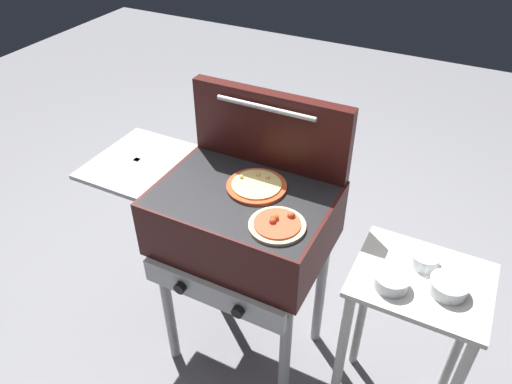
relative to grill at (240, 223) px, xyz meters
The scene contains 9 objects.
ground_plane 0.76m from the grill, 17.39° to the left, with size 8.00×8.00×0.00m, color gray.
grill is the anchor object (origin of this frame).
grill_lid_open 0.37m from the grill, 86.33° to the left, with size 0.63×0.08×0.30m.
pizza_cheese 0.17m from the grill, 52.01° to the left, with size 0.22×0.22×0.03m.
pizza_pepperoni 0.28m from the grill, 28.55° to the right, with size 0.19×0.19×0.04m.
prep_table 0.70m from the grill, ahead, with size 0.44×0.36×0.78m.
topping_bowl_near 0.75m from the grill, ahead, with size 0.12×0.12×0.04m.
topping_bowl_far 0.67m from the grill, ahead, with size 0.09×0.09×0.04m.
topping_bowl_middle 0.59m from the grill, ahead, with size 0.11×0.11×0.04m.
Camera 1 is at (0.67, -1.22, 1.95)m, focal length 34.04 mm.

